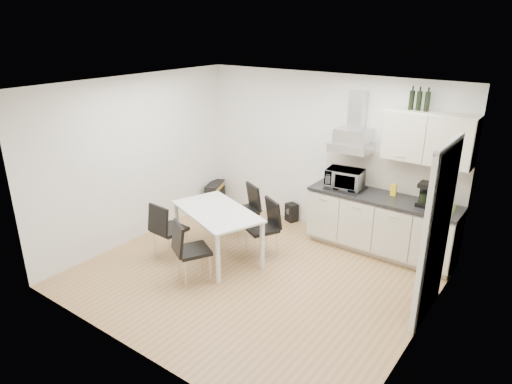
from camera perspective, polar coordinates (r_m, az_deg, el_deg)
ground at (r=6.50m, az=-0.40°, el=-10.37°), size 4.50×4.50×0.00m
wall_back at (r=7.55m, az=8.65°, el=4.70°), size 4.50×0.10×2.60m
wall_front at (r=4.61m, az=-15.46°, el=-6.54°), size 4.50×0.10×2.60m
wall_left at (r=7.42m, az=-14.58°, el=3.98°), size 0.10×4.00×2.60m
wall_right at (r=5.03m, az=20.72°, el=-4.80°), size 0.10×4.00×2.60m
ceiling at (r=5.61m, az=-0.47°, el=13.00°), size 4.50×4.50×0.00m
doorway at (r=5.63m, az=21.60°, el=-4.99°), size 0.08×1.04×2.10m
kitchenette at (r=7.03m, az=15.96°, el=-1.16°), size 2.22×0.64×2.52m
dining_table at (r=6.71m, az=-4.91°, el=-2.92°), size 1.62×1.27×0.75m
chair_far_left at (r=7.39m, az=-1.66°, el=-2.51°), size 0.62×0.64×0.88m
chair_far_right at (r=6.79m, az=0.66°, el=-4.68°), size 0.62×0.65×0.88m
chair_near_left at (r=6.89m, az=-10.71°, el=-4.69°), size 0.47×0.53×0.88m
chair_near_right at (r=6.24m, az=-7.86°, el=-7.34°), size 0.63×0.65×0.88m
guitar_amp at (r=8.76m, az=-5.14°, el=-0.29°), size 0.42×0.59×0.45m
floor_speaker at (r=8.10m, az=4.48°, el=-2.55°), size 0.25×0.23×0.32m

